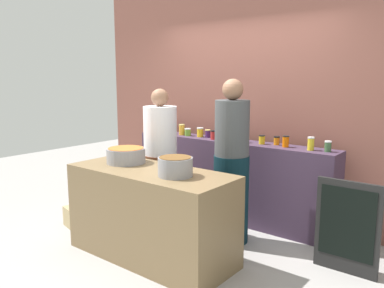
% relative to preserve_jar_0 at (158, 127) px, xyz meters
% --- Properties ---
extents(ground, '(12.00, 12.00, 0.00)m').
position_rel_preserve_jar_0_xyz_m(ground, '(1.27, -1.16, -1.06)').
color(ground, '#9C9795').
extents(storefront_wall, '(4.80, 0.12, 3.00)m').
position_rel_preserve_jar_0_xyz_m(storefront_wall, '(1.27, 0.29, 0.44)').
color(storefront_wall, brown).
rests_on(storefront_wall, ground).
extents(display_shelf, '(2.70, 0.36, 1.00)m').
position_rel_preserve_jar_0_xyz_m(display_shelf, '(1.27, -0.06, -0.56)').
color(display_shelf, '#3F2E44').
rests_on(display_shelf, ground).
extents(prep_table, '(1.70, 0.70, 0.88)m').
position_rel_preserve_jar_0_xyz_m(prep_table, '(1.27, -1.46, -0.62)').
color(prep_table, brown).
rests_on(prep_table, ground).
extents(preserve_jar_0, '(0.09, 0.09, 0.13)m').
position_rel_preserve_jar_0_xyz_m(preserve_jar_0, '(0.00, 0.00, 0.00)').
color(preserve_jar_0, '#B13913').
rests_on(preserve_jar_0, display_shelf).
extents(preserve_jar_1, '(0.07, 0.07, 0.15)m').
position_rel_preserve_jar_0_xyz_m(preserve_jar_1, '(0.15, -0.01, 0.01)').
color(preserve_jar_1, '#265E32').
rests_on(preserve_jar_1, display_shelf).
extents(preserve_jar_2, '(0.07, 0.07, 0.11)m').
position_rel_preserve_jar_0_xyz_m(preserve_jar_2, '(0.33, -0.11, -0.01)').
color(preserve_jar_2, red).
rests_on(preserve_jar_2, display_shelf).
extents(preserve_jar_3, '(0.08, 0.08, 0.14)m').
position_rel_preserve_jar_0_xyz_m(preserve_jar_3, '(0.51, -0.08, 0.01)').
color(preserve_jar_3, gold).
rests_on(preserve_jar_3, display_shelf).
extents(preserve_jar_4, '(0.09, 0.09, 0.10)m').
position_rel_preserve_jar_0_xyz_m(preserve_jar_4, '(0.62, -0.09, -0.01)').
color(preserve_jar_4, '#639831').
rests_on(preserve_jar_4, display_shelf).
extents(preserve_jar_5, '(0.08, 0.08, 0.12)m').
position_rel_preserve_jar_0_xyz_m(preserve_jar_5, '(0.81, -0.06, -0.00)').
color(preserve_jar_5, gold).
rests_on(preserve_jar_5, display_shelf).
extents(preserve_jar_6, '(0.07, 0.07, 0.10)m').
position_rel_preserve_jar_0_xyz_m(preserve_jar_6, '(0.92, -0.04, -0.01)').
color(preserve_jar_6, '#422053').
rests_on(preserve_jar_6, display_shelf).
extents(preserve_jar_7, '(0.08, 0.08, 0.11)m').
position_rel_preserve_jar_0_xyz_m(preserve_jar_7, '(1.07, -0.13, -0.01)').
color(preserve_jar_7, '#B12423').
rests_on(preserve_jar_7, display_shelf).
extents(preserve_jar_8, '(0.09, 0.09, 0.13)m').
position_rel_preserve_jar_0_xyz_m(preserve_jar_8, '(1.20, -0.09, -0.00)').
color(preserve_jar_8, '#5F7E1D').
rests_on(preserve_jar_8, display_shelf).
extents(preserve_jar_9, '(0.07, 0.07, 0.12)m').
position_rel_preserve_jar_0_xyz_m(preserve_jar_9, '(1.33, -0.10, -0.00)').
color(preserve_jar_9, olive).
rests_on(preserve_jar_9, display_shelf).
extents(preserve_jar_10, '(0.08, 0.08, 0.11)m').
position_rel_preserve_jar_0_xyz_m(preserve_jar_10, '(1.48, -0.10, -0.01)').
color(preserve_jar_10, olive).
rests_on(preserve_jar_10, display_shelf).
extents(preserve_jar_11, '(0.07, 0.07, 0.11)m').
position_rel_preserve_jar_0_xyz_m(preserve_jar_11, '(1.71, -0.06, -0.01)').
color(preserve_jar_11, gold).
rests_on(preserve_jar_11, display_shelf).
extents(preserve_jar_12, '(0.07, 0.07, 0.10)m').
position_rel_preserve_jar_0_xyz_m(preserve_jar_12, '(1.87, -0.01, -0.01)').
color(preserve_jar_12, orange).
rests_on(preserve_jar_12, display_shelf).
extents(preserve_jar_13, '(0.08, 0.08, 0.13)m').
position_rel_preserve_jar_0_xyz_m(preserve_jar_13, '(2.01, -0.08, -0.00)').
color(preserve_jar_13, '#E46006').
rests_on(preserve_jar_13, display_shelf).
extents(preserve_jar_14, '(0.07, 0.07, 0.14)m').
position_rel_preserve_jar_0_xyz_m(preserve_jar_14, '(2.31, -0.09, 0.01)').
color(preserve_jar_14, gold).
rests_on(preserve_jar_14, display_shelf).
extents(preserve_jar_15, '(0.07, 0.07, 0.11)m').
position_rel_preserve_jar_0_xyz_m(preserve_jar_15, '(2.48, -0.06, -0.01)').
color(preserve_jar_15, '#375A34').
rests_on(preserve_jar_15, display_shelf).
extents(cooking_pot_left, '(0.40, 0.40, 0.16)m').
position_rel_preserve_jar_0_xyz_m(cooking_pot_left, '(0.85, -1.39, -0.10)').
color(cooking_pot_left, gray).
rests_on(cooking_pot_left, prep_table).
extents(cooking_pot_center, '(0.31, 0.31, 0.18)m').
position_rel_preserve_jar_0_xyz_m(cooking_pot_center, '(1.61, -1.49, -0.09)').
color(cooking_pot_center, gray).
rests_on(cooking_pot_center, prep_table).
extents(cook_with_tongs, '(0.39, 0.39, 1.64)m').
position_rel_preserve_jar_0_xyz_m(cook_with_tongs, '(0.86, -0.87, -0.32)').
color(cook_with_tongs, brown).
rests_on(cook_with_tongs, ground).
extents(cook_in_cap, '(0.38, 0.38, 1.75)m').
position_rel_preserve_jar_0_xyz_m(cook_in_cap, '(1.68, -0.66, -0.27)').
color(cook_in_cap, black).
rests_on(cook_in_cap, ground).
extents(bread_crate, '(0.46, 0.39, 0.23)m').
position_rel_preserve_jar_0_xyz_m(bread_crate, '(0.07, -1.42, -0.94)').
color(bread_crate, tan).
rests_on(bread_crate, ground).
extents(chalkboard_sign, '(0.57, 0.05, 0.86)m').
position_rel_preserve_jar_0_xyz_m(chalkboard_sign, '(2.88, -0.60, -0.63)').
color(chalkboard_sign, black).
rests_on(chalkboard_sign, ground).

